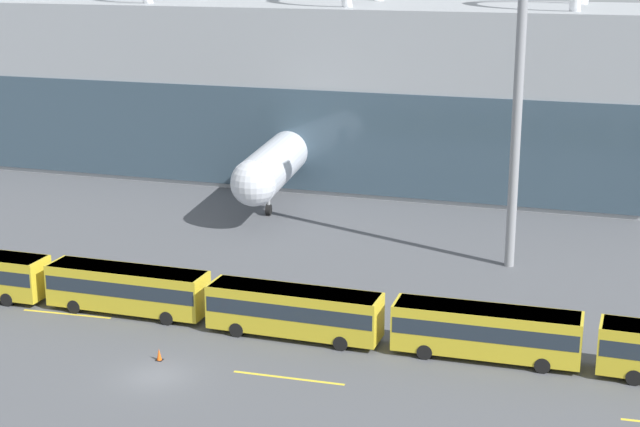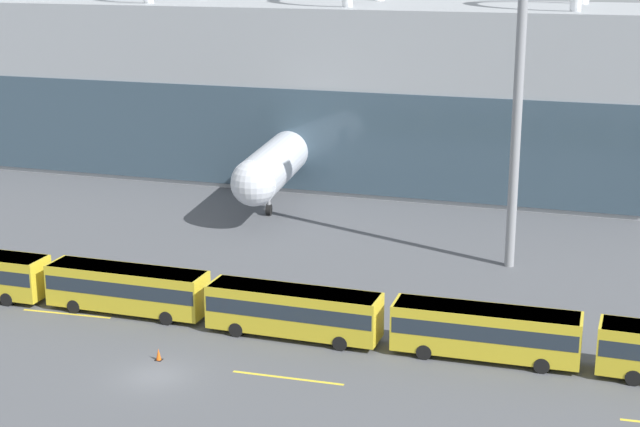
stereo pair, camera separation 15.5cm
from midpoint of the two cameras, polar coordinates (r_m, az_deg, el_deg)
ground_plane at (r=61.76m, az=-9.47°, el=-9.31°), size 440.00×440.00×0.00m
terminal_building at (r=132.07m, az=-17.37°, el=7.86°), size 157.96×22.50×30.71m
airliner_at_gate_near at (r=108.03m, az=-1.30°, el=4.10°), size 42.57×40.97×14.03m
shuttle_bus_1 at (r=71.53m, az=-11.10°, el=-4.21°), size 11.87×2.80×3.36m
shuttle_bus_2 at (r=66.02m, az=-1.48°, el=-5.59°), size 11.89×2.87×3.36m
shuttle_bus_3 at (r=63.50m, az=9.68°, el=-6.68°), size 11.93×3.00×3.36m
floodlight_mast at (r=79.32m, az=11.51°, el=6.77°), size 2.35×2.35×24.51m
lane_stripe_0 at (r=68.14m, az=-1.04°, el=-6.68°), size 7.45×1.36×0.01m
lane_stripe_2 at (r=72.96m, az=-14.46°, el=-5.67°), size 6.87×0.72×0.01m
lane_stripe_3 at (r=60.71m, az=-1.82°, el=-9.54°), size 7.11×0.52×0.01m
traffic_cone_0 at (r=63.81m, az=-9.31°, el=-8.10°), size 0.45×0.45×0.79m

